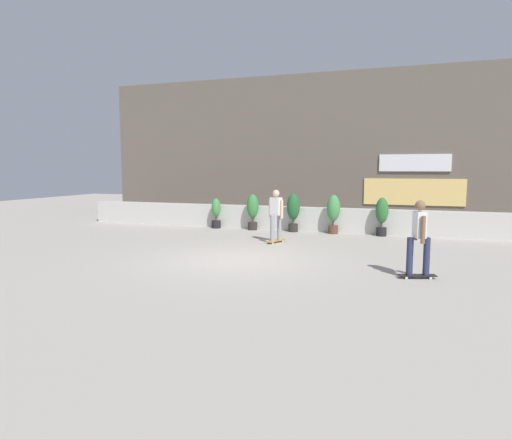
{
  "coord_description": "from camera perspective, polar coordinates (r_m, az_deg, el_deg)",
  "views": [
    {
      "loc": [
        4.24,
        -10.63,
        2.38
      ],
      "look_at": [
        0.0,
        1.5,
        0.9
      ],
      "focal_mm": 31.35,
      "sensor_mm": 36.0,
      "label": 1
    }
  ],
  "objects": [
    {
      "name": "potted_plant_0",
      "position": [
        17.85,
        -5.11,
        0.89
      ],
      "size": [
        0.36,
        0.36,
        1.18
      ],
      "color": "black",
      "rests_on": "ground"
    },
    {
      "name": "ground_plane",
      "position": [
        11.69,
        -2.44,
        -5.18
      ],
      "size": [
        48.0,
        48.0,
        0.0
      ],
      "primitive_type": "plane",
      "color": "#A8A093"
    },
    {
      "name": "skater_by_wall_right",
      "position": [
        14.25,
        2.56,
        0.77
      ],
      "size": [
        0.53,
        0.82,
        1.7
      ],
      "color": "#BF8C26",
      "rests_on": "ground"
    },
    {
      "name": "potted_plant_4",
      "position": [
        16.29,
        15.76,
        0.64
      ],
      "size": [
        0.44,
        0.44,
        1.36
      ],
      "color": "black",
      "rests_on": "ground"
    },
    {
      "name": "potted_plant_1",
      "position": [
        17.26,
        -0.43,
        1.26
      ],
      "size": [
        0.45,
        0.45,
        1.38
      ],
      "color": "#2D2823",
      "rests_on": "ground"
    },
    {
      "name": "skater_foreground",
      "position": [
        10.21,
        20.08,
        -1.93
      ],
      "size": [
        0.82,
        0.54,
        1.7
      ],
      "color": "black",
      "rests_on": "ground"
    },
    {
      "name": "potted_plant_2",
      "position": [
        16.78,
        4.78,
        1.25
      ],
      "size": [
        0.48,
        0.48,
        1.44
      ],
      "color": "#2D2823",
      "rests_on": "ground"
    },
    {
      "name": "potted_plant_3",
      "position": [
        16.47,
        9.84,
        1.02
      ],
      "size": [
        0.47,
        0.47,
        1.42
      ],
      "color": "brown",
      "rests_on": "ground"
    },
    {
      "name": "building_backdrop",
      "position": [
        21.08,
        7.76,
        8.87
      ],
      "size": [
        20.0,
        2.08,
        6.5
      ],
      "color": "#60564C",
      "rests_on": "ground"
    },
    {
      "name": "planter_wall",
      "position": [
        17.27,
        4.94,
        0.13
      ],
      "size": [
        18.0,
        0.4,
        0.9
      ],
      "primitive_type": "cube",
      "color": "beige",
      "rests_on": "ground"
    }
  ]
}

